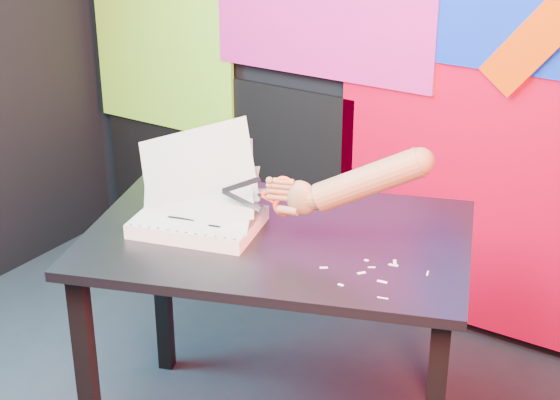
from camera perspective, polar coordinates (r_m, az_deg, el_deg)
The scene contains 7 objects.
room at distance 2.01m, azimuth -12.16°, elevation 8.69°, with size 3.01×3.01×2.71m.
backdrop at distance 3.25m, azimuth 7.56°, elevation 7.49°, with size 2.88×0.05×2.08m.
work_table at distance 2.56m, azimuth -0.13°, elevation -4.24°, with size 1.30×1.08×0.75m.
printout_stack at distance 2.55m, azimuth -5.46°, elevation -1.23°, with size 0.44×0.35×0.34m.
scissors at distance 2.42m, azimuth -0.11°, elevation 0.27°, with size 0.20×0.08×0.12m.
hand_forearm at distance 2.36m, azimuth 5.12°, elevation 1.14°, with size 0.43×0.19×0.23m.
paper_clippings at distance 2.32m, azimuth 6.37°, elevation -4.80°, with size 0.27×0.21×0.00m.
Camera 1 is at (1.38, -1.37, 1.85)m, focal length 55.00 mm.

